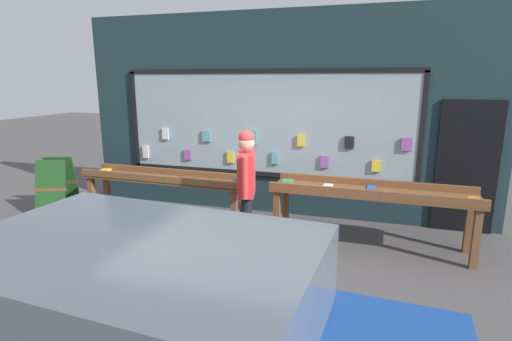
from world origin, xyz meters
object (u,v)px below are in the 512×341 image
at_px(small_dog, 272,239).
at_px(parked_car, 142,336).
at_px(person_browsing, 247,181).
at_px(sandwich_board_sign, 57,186).
at_px(display_table_right, 372,197).
at_px(display_table_left, 164,182).

relative_size(small_dog, parked_car, 0.13).
bearing_deg(person_browsing, sandwich_board_sign, 67.71).
bearing_deg(small_dog, sandwich_board_sign, 85.18).
bearing_deg(parked_car, sandwich_board_sign, 142.55).
bearing_deg(small_dog, person_browsing, 72.47).
distance_m(person_browsing, sandwich_board_sign, 3.88).
relative_size(person_browsing, sandwich_board_sign, 1.71).
bearing_deg(display_table_right, parked_car, -110.98).
xyz_separation_m(small_dog, sandwich_board_sign, (-4.22, 0.76, 0.22)).
bearing_deg(display_table_left, display_table_right, 0.02).
relative_size(display_table_right, parked_car, 0.68).
bearing_deg(small_dog, parked_car, -177.91).
bearing_deg(small_dog, display_table_left, 74.00).
xyz_separation_m(person_browsing, parked_car, (0.26, -3.04, -0.29)).
distance_m(display_table_right, small_dog, 1.56).
bearing_deg(person_browsing, small_dog, -126.50).
relative_size(display_table_left, person_browsing, 1.64).
bearing_deg(small_dog, display_table_right, -51.68).
height_order(sandwich_board_sign, parked_car, parked_car).
distance_m(small_dog, parked_car, 2.90).
bearing_deg(person_browsing, display_table_right, -82.91).
distance_m(display_table_left, sandwich_board_sign, 2.16).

